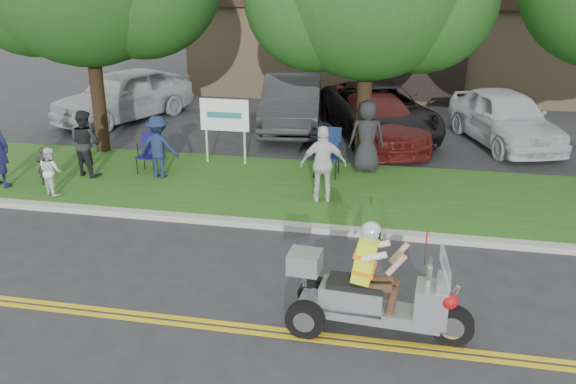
% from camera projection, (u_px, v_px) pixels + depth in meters
% --- Properties ---
extents(ground, '(120.00, 120.00, 0.00)m').
position_uv_depth(ground, '(285.00, 314.00, 9.03)').
color(ground, '#28282B').
rests_on(ground, ground).
extents(centerline_near, '(60.00, 0.10, 0.01)m').
position_uv_depth(centerline_near, '(276.00, 336.00, 8.50)').
color(centerline_near, gold).
rests_on(centerline_near, ground).
extents(centerline_far, '(60.00, 0.10, 0.01)m').
position_uv_depth(centerline_far, '(279.00, 329.00, 8.64)').
color(centerline_far, gold).
rests_on(centerline_far, ground).
extents(curb, '(60.00, 0.25, 0.12)m').
position_uv_depth(curb, '(317.00, 228.00, 11.81)').
color(curb, '#A8A89E').
rests_on(curb, ground).
extents(grass_verge, '(60.00, 4.00, 0.10)m').
position_uv_depth(grass_verge, '(331.00, 191.00, 13.79)').
color(grass_verge, '#255516').
rests_on(grass_verge, ground).
extents(commercial_building, '(18.00, 8.20, 4.00)m').
position_uv_depth(commercial_building, '(424.00, 37.00, 25.38)').
color(commercial_building, '#9E7F5B').
rests_on(commercial_building, ground).
extents(business_sign, '(1.25, 0.06, 1.75)m').
position_uv_depth(business_sign, '(225.00, 119.00, 15.19)').
color(business_sign, silver).
rests_on(business_sign, ground).
extents(trike_scooter, '(2.58, 0.89, 1.69)m').
position_uv_depth(trike_scooter, '(370.00, 295.00, 8.39)').
color(trike_scooter, black).
rests_on(trike_scooter, ground).
extents(lawn_chair_a, '(0.51, 0.53, 0.95)m').
position_uv_depth(lawn_chair_a, '(150.00, 150.00, 14.76)').
color(lawn_chair_a, black).
rests_on(lawn_chair_a, grass_verge).
extents(lawn_chair_b, '(0.61, 0.64, 1.13)m').
position_uv_depth(lawn_chair_b, '(328.00, 149.00, 14.52)').
color(lawn_chair_b, black).
rests_on(lawn_chair_b, grass_verge).
extents(spectator_adult_mid, '(0.92, 0.81, 1.58)m').
position_uv_depth(spectator_adult_mid, '(85.00, 143.00, 14.43)').
color(spectator_adult_mid, black).
rests_on(spectator_adult_mid, grass_verge).
extents(spectator_adult_right, '(1.02, 0.58, 1.64)m').
position_uv_depth(spectator_adult_right, '(323.00, 164.00, 12.80)').
color(spectator_adult_right, silver).
rests_on(spectator_adult_right, grass_verge).
extents(spectator_chair_a, '(0.97, 0.56, 1.49)m').
position_uv_depth(spectator_chair_a, '(159.00, 147.00, 14.30)').
color(spectator_chair_a, '#182444').
rests_on(spectator_chair_a, grass_verge).
extents(spectator_chair_b, '(0.96, 0.74, 1.75)m').
position_uv_depth(spectator_chair_b, '(367.00, 136.00, 14.69)').
color(spectator_chair_b, black).
rests_on(spectator_chair_b, grass_verge).
extents(child_left, '(0.39, 0.36, 0.89)m').
position_uv_depth(child_left, '(44.00, 166.00, 13.91)').
color(child_left, '#232325').
rests_on(child_left, grass_verge).
extents(child_right, '(0.65, 0.61, 1.07)m').
position_uv_depth(child_right, '(51.00, 171.00, 13.29)').
color(child_right, silver).
rests_on(child_right, grass_verge).
extents(parked_car_far_left, '(3.86, 5.35, 1.69)m').
position_uv_depth(parked_car_far_left, '(124.00, 94.00, 20.06)').
color(parked_car_far_left, '#B0B3B8').
rests_on(parked_car_far_left, ground).
extents(parked_car_left, '(2.39, 5.17, 1.64)m').
position_uv_depth(parked_car_left, '(292.00, 102.00, 19.02)').
color(parked_car_left, '#2B2B2E').
rests_on(parked_car_left, ground).
extents(parked_car_mid, '(4.42, 6.03, 1.52)m').
position_uv_depth(parked_car_mid, '(378.00, 110.00, 18.27)').
color(parked_car_mid, black).
rests_on(parked_car_mid, ground).
extents(parked_car_right, '(3.29, 4.99, 1.34)m').
position_uv_depth(parked_car_right, '(380.00, 121.00, 17.40)').
color(parked_car_right, '#561614').
rests_on(parked_car_right, ground).
extents(parked_car_far_right, '(3.27, 4.97, 1.57)m').
position_uv_depth(parked_car_far_right, '(505.00, 117.00, 17.30)').
color(parked_car_far_right, silver).
rests_on(parked_car_far_right, ground).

